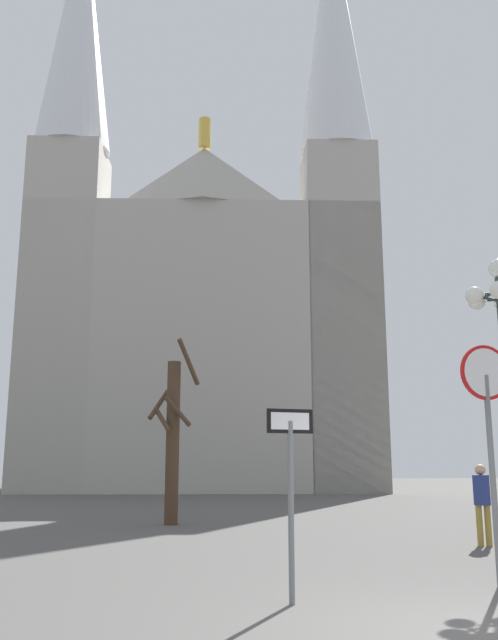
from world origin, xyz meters
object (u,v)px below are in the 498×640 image
one_way_arrow_sign (291,477)px  pedestrian_walking (482,497)px  cathedral (205,311)px  bare_tree (173,436)px  stop_sign (488,415)px

one_way_arrow_sign → pedestrian_walking: one_way_arrow_sign is taller
cathedral → bare_tree: 23.64m
stop_sign → bare_tree: size_ratio=0.67×
cathedral → pedestrian_walking: size_ratio=23.67×
pedestrian_walking → one_way_arrow_sign: bearing=-133.3°
one_way_arrow_sign → bare_tree: bare_tree is taller
stop_sign → pedestrian_walking: (1.79, 4.19, -1.31)m
cathedral → one_way_arrow_sign: bearing=-91.0°
stop_sign → pedestrian_walking: bearing=66.9°
cathedral → one_way_arrow_sign: (-0.57, -32.29, -9.16)m
one_way_arrow_sign → bare_tree: size_ratio=0.46×
cathedral → pedestrian_walking: (4.12, -27.31, -9.66)m
stop_sign → cathedral: bearing=94.2°
cathedral → bare_tree: size_ratio=7.65×
one_way_arrow_sign → pedestrian_walking: bearing=46.7°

